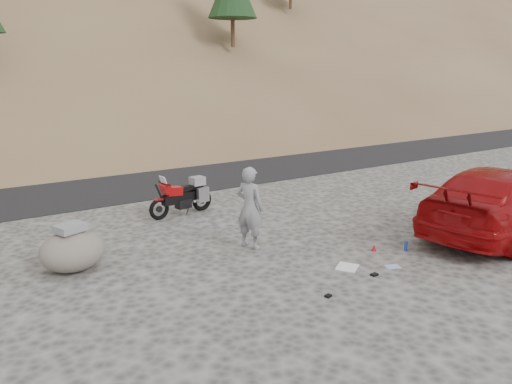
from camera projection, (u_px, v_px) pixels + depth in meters
ground at (266, 250)px, 11.27m from camera, size 140.00×140.00×0.00m
road at (131, 178)px, 18.60m from camera, size 120.00×7.00×0.05m
motorcycle at (184, 196)px, 13.88m from camera, size 2.02×0.76×1.20m
man at (250, 247)px, 11.45m from camera, size 0.68×0.81×1.88m
red_car at (496, 232)px, 12.51m from camera, size 5.95×3.34×1.63m
boulder at (72, 250)px, 10.04m from camera, size 1.44×1.28×1.01m
gear_white_cloth at (347, 267)px, 10.28m from camera, size 0.61×0.60×0.02m
gear_bottle at (406, 246)px, 11.21m from camera, size 0.10×0.10×0.21m
gear_funnel at (374, 248)px, 11.19m from camera, size 0.16×0.16×0.15m
gear_glove_a at (374, 275)px, 9.88m from camera, size 0.15×0.11×0.04m
gear_glove_b at (328, 296)px, 8.97m from camera, size 0.14×0.12×0.04m
gear_blue_cloth at (393, 267)px, 10.31m from camera, size 0.36×0.31×0.01m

